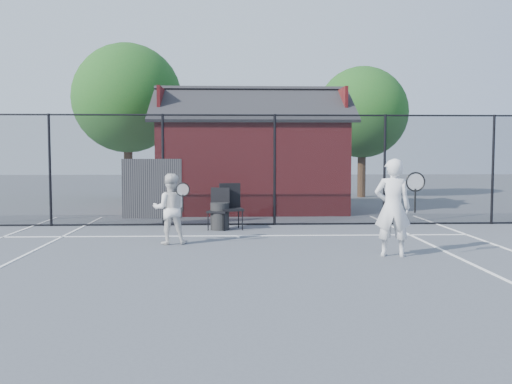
{
  "coord_description": "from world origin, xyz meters",
  "views": [
    {
      "loc": [
        -0.08,
        -10.36,
        1.98
      ],
      "look_at": [
        0.39,
        2.17,
        1.1
      ],
      "focal_mm": 40.0,
      "sensor_mm": 36.0,
      "label": 1
    }
  ],
  "objects_px": {
    "player_front": "(393,207)",
    "player_back": "(170,209)",
    "chair_right": "(218,209)",
    "chair_left": "(232,207)",
    "clubhouse": "(252,163)",
    "waste_bin": "(220,216)"
  },
  "relations": [
    {
      "from": "chair_left",
      "to": "player_back",
      "type": "bearing_deg",
      "value": -132.07
    },
    {
      "from": "player_back",
      "to": "chair_right",
      "type": "xyz_separation_m",
      "value": [
        0.97,
        2.2,
        -0.24
      ]
    },
    {
      "from": "clubhouse",
      "to": "waste_bin",
      "type": "height_order",
      "value": "clubhouse"
    },
    {
      "from": "player_back",
      "to": "waste_bin",
      "type": "height_order",
      "value": "player_back"
    },
    {
      "from": "clubhouse",
      "to": "chair_right",
      "type": "bearing_deg",
      "value": -101.53
    },
    {
      "from": "clubhouse",
      "to": "chair_right",
      "type": "relative_size",
      "value": 6.23
    },
    {
      "from": "player_front",
      "to": "player_back",
      "type": "relative_size",
      "value": 1.22
    },
    {
      "from": "player_front",
      "to": "chair_left",
      "type": "distance_m",
      "value": 4.95
    },
    {
      "from": "clubhouse",
      "to": "waste_bin",
      "type": "bearing_deg",
      "value": -101.09
    },
    {
      "from": "waste_bin",
      "to": "chair_left",
      "type": "bearing_deg",
      "value": 7.58
    },
    {
      "from": "clubhouse",
      "to": "chair_left",
      "type": "height_order",
      "value": "clubhouse"
    },
    {
      "from": "player_front",
      "to": "chair_right",
      "type": "distance_m",
      "value": 5.14
    },
    {
      "from": "player_front",
      "to": "chair_right",
      "type": "xyz_separation_m",
      "value": [
        -3.42,
        3.82,
        -0.41
      ]
    },
    {
      "from": "clubhouse",
      "to": "chair_right",
      "type": "xyz_separation_m",
      "value": [
        -1.0,
        -4.9,
        -1.09
      ]
    },
    {
      "from": "chair_right",
      "to": "player_front",
      "type": "bearing_deg",
      "value": -33.83
    },
    {
      "from": "player_back",
      "to": "chair_left",
      "type": "xyz_separation_m",
      "value": [
        1.31,
        2.24,
        -0.19
      ]
    },
    {
      "from": "chair_left",
      "to": "waste_bin",
      "type": "relative_size",
      "value": 1.66
    },
    {
      "from": "player_front",
      "to": "chair_left",
      "type": "xyz_separation_m",
      "value": [
        -3.08,
        3.86,
        -0.36
      ]
    },
    {
      "from": "player_back",
      "to": "chair_left",
      "type": "relative_size",
      "value": 1.32
    },
    {
      "from": "clubhouse",
      "to": "chair_left",
      "type": "distance_m",
      "value": 5.01
    },
    {
      "from": "chair_left",
      "to": "player_front",
      "type": "bearing_deg",
      "value": -63.23
    },
    {
      "from": "player_back",
      "to": "player_front",
      "type": "bearing_deg",
      "value": -20.29
    }
  ]
}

